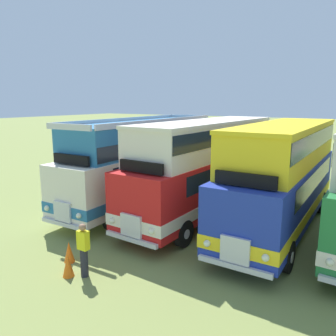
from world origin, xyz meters
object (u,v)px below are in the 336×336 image
Objects in this scene: bus_first_in_row at (145,159)px; cone_near_end at (69,252)px; bus_third_in_row at (283,172)px; cone_mid_row at (68,265)px; marshal_person at (84,250)px; bus_second_in_row at (207,163)px.

cone_near_end is (1.91, -7.04, -2.00)m from bus_first_in_row.
bus_first_in_row reaches higher than bus_third_in_row.
bus_first_in_row is 8.39m from cone_mid_row.
bus_first_in_row is at bearing 112.29° from marshal_person.
bus_first_in_row reaches higher than cone_mid_row.
marshal_person reaches higher than cone_mid_row.
bus_third_in_row is 14.49× the size of cone_near_end.
bus_third_in_row is 8.56m from marshal_person.
bus_second_in_row is 15.45× the size of cone_near_end.
bus_second_in_row is 15.12× the size of cone_mid_row.
cone_near_end is at bearing 136.57° from cone_mid_row.
cone_mid_row is at bearing -146.37° from marshal_person.
marshal_person is (-0.55, -7.55, -1.59)m from bus_second_in_row.
bus_first_in_row is 8.17m from marshal_person.
bus_first_in_row reaches higher than bus_second_in_row.
bus_second_in_row is (3.60, 0.12, 0.11)m from bus_first_in_row.
bus_first_in_row is 15.78× the size of cone_near_end.
marshal_person reaches higher than cone_near_end.
bus_first_in_row is 1.02× the size of bus_second_in_row.
bus_first_in_row is 7.19m from bus_third_in_row.
bus_second_in_row is 8.17m from cone_mid_row.
cone_mid_row is (0.72, -0.68, 0.01)m from cone_near_end.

